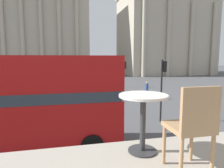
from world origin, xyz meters
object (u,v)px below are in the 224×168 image
Objects in this scene: cafe_chair_0 at (192,125)px; traffic_light_far at (123,71)px; cafe_dining_table at (143,110)px; plaza_building_left at (27,28)px; plaza_building_right at (164,35)px; traffic_light_mid at (124,74)px; pedestrian_blue at (147,89)px; traffic_light_near at (163,82)px; pedestrian_olive at (53,87)px.

traffic_light_far is at bearing 82.21° from cafe_chair_0.
cafe_dining_table is 55.52m from plaza_building_left.
plaza_building_right is 5.84× the size of traffic_light_mid.
pedestrian_blue is at bearing -64.24° from plaza_building_left.
traffic_light_near reaches higher than cafe_chair_0.
pedestrian_blue is (6.92, 17.65, -2.51)m from cafe_chair_0.
plaza_building_left is 40.81m from traffic_light_mid.
traffic_light_near is (15.73, -44.18, -9.35)m from plaza_building_left.
cafe_dining_table is 0.42× the size of pedestrian_olive.
plaza_building_right is at bearing 55.63° from pedestrian_blue.
pedestrian_blue is at bearing -119.40° from plaza_building_right.
cafe_chair_0 is 0.03× the size of plaza_building_left.
plaza_building_left reaches higher than traffic_light_far.
traffic_light_near is at bearing 61.76° from cafe_dining_table.
traffic_light_far is at bearing 35.28° from pedestrian_olive.
traffic_light_far is 8.57m from pedestrian_blue.
traffic_light_near is at bearing -110.20° from pedestrian_blue.
plaza_building_left is 18.08× the size of pedestrian_olive.
cafe_dining_table is 55.41m from plaza_building_right.
plaza_building_right reaches higher than traffic_light_mid.
pedestrian_olive is (-9.55, -4.27, -1.44)m from traffic_light_far.
pedestrian_blue is (17.74, -36.77, -10.99)m from plaza_building_left.
plaza_building_left reaches higher than traffic_light_mid.
plaza_building_right is (35.67, -4.96, -1.49)m from plaza_building_left.
plaza_building_right is at bearing 70.08° from cafe_chair_0.
pedestrian_blue is (-17.92, -31.81, -9.50)m from plaza_building_right.
traffic_light_mid is (-0.45, 7.53, -0.09)m from traffic_light_near.
plaza_building_left is at bearing 109.60° from traffic_light_near.
pedestrian_blue is at bearing -89.00° from traffic_light_far.
plaza_building_right is (25.13, 48.89, 6.97)m from cafe_dining_table.
pedestrian_blue is at bearing 67.11° from cafe_dining_table.
plaza_building_right is (24.84, 49.46, 6.98)m from cafe_chair_0.
plaza_building_left is at bearing 110.79° from pedestrian_blue.
cafe_chair_0 reaches higher than cafe_dining_table.
traffic_light_mid is at bearing 93.44° from traffic_light_near.
traffic_light_mid reaches higher than pedestrian_olive.
plaza_building_right is 5.62× the size of traffic_light_near.
traffic_light_near is 15.97m from traffic_light_far.
plaza_building_right is at bearing 52.27° from traffic_light_far.
traffic_light_far is (6.77, 26.10, -1.11)m from cafe_chair_0.
cafe_chair_0 is at bearing -116.67° from plaza_building_right.
traffic_light_near is at bearing -45.30° from pedestrian_olive.
plaza_building_right is at bearing -7.91° from plaza_building_left.
traffic_light_near is 7.54m from traffic_light_mid.
pedestrian_blue is at bearing -2.71° from traffic_light_mid.
traffic_light_far is (7.06, 25.53, -1.13)m from cafe_dining_table.
pedestrian_olive is at bearing 151.69° from pedestrian_blue.
cafe_dining_table is at bearing -105.41° from traffic_light_mid.
traffic_light_near is 14.00m from pedestrian_olive.
pedestrian_olive is (-7.22, 4.06, -1.59)m from traffic_light_mid.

